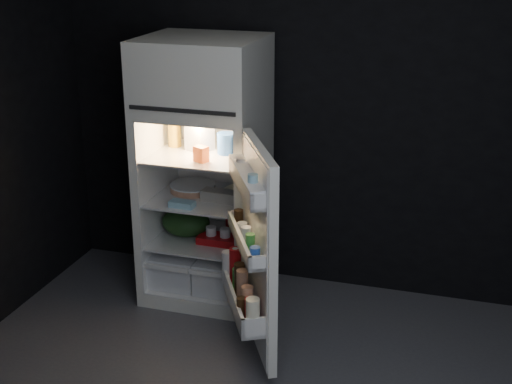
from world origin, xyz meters
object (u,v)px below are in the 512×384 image
(refrigerator, at_px, (206,162))
(milk_jug, at_px, (200,133))
(fridge_door, at_px, (254,252))
(yogurt_tray, at_px, (220,239))
(egg_carton, at_px, (222,196))

(refrigerator, xyz_separation_m, milk_jug, (-0.05, 0.02, 0.19))
(milk_jug, bearing_deg, fridge_door, -29.42)
(fridge_door, xyz_separation_m, milk_jug, (-0.60, 0.73, 0.47))
(refrigerator, xyz_separation_m, fridge_door, (0.55, -0.71, -0.28))
(refrigerator, bearing_deg, yogurt_tray, -39.84)
(fridge_door, distance_m, egg_carton, 0.73)
(milk_jug, height_order, yogurt_tray, milk_jug)
(egg_carton, bearing_deg, yogurt_tray, -150.15)
(fridge_door, xyz_separation_m, egg_carton, (-0.41, 0.61, 0.08))
(fridge_door, height_order, egg_carton, fridge_door)
(milk_jug, relative_size, egg_carton, 0.88)
(refrigerator, distance_m, egg_carton, 0.26)
(egg_carton, bearing_deg, milk_jug, 152.17)
(fridge_door, height_order, milk_jug, fridge_door)
(fridge_door, xyz_separation_m, yogurt_tray, (-0.42, 0.60, -0.23))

